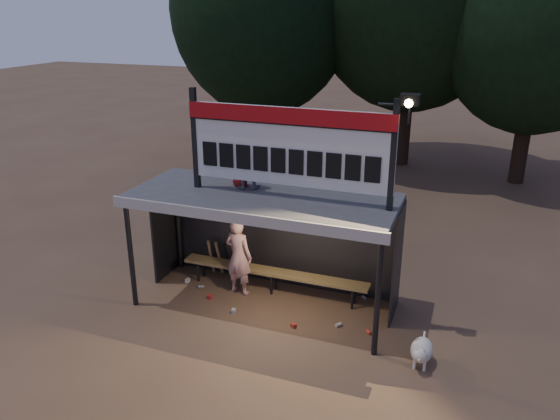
# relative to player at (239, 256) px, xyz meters

# --- Properties ---
(ground) EXTENTS (80.00, 80.00, 0.00)m
(ground) POSITION_rel_player_xyz_m (0.65, -0.28, -0.83)
(ground) COLOR brown
(ground) RESTS_ON ground
(player) EXTENTS (0.67, 0.51, 1.66)m
(player) POSITION_rel_player_xyz_m (0.00, 0.00, 0.00)
(player) COLOR white
(player) RESTS_ON ground
(child_a) EXTENTS (0.67, 0.59, 1.14)m
(child_a) POSITION_rel_player_xyz_m (0.20, -0.01, 2.06)
(child_a) COLOR gray
(child_a) RESTS_ON dugout_shelter
(child_b) EXTENTS (0.53, 0.51, 0.92)m
(child_b) POSITION_rel_player_xyz_m (0.06, 0.05, 1.95)
(child_b) COLOR maroon
(child_b) RESTS_ON dugout_shelter
(dugout_shelter) EXTENTS (5.10, 2.08, 2.32)m
(dugout_shelter) POSITION_rel_player_xyz_m (0.65, -0.04, 1.02)
(dugout_shelter) COLOR #414143
(dugout_shelter) RESTS_ON ground
(scoreboard_assembly) EXTENTS (4.10, 0.27, 1.99)m
(scoreboard_assembly) POSITION_rel_player_xyz_m (1.21, -0.29, 2.50)
(scoreboard_assembly) COLOR black
(scoreboard_assembly) RESTS_ON dugout_shelter
(bench) EXTENTS (4.00, 0.35, 0.48)m
(bench) POSITION_rel_player_xyz_m (0.65, 0.27, -0.40)
(bench) COLOR olive
(bench) RESTS_ON ground
(tree_left) EXTENTS (6.46, 6.46, 9.27)m
(tree_left) POSITION_rel_player_xyz_m (-3.35, 9.72, 4.69)
(tree_left) COLOR black
(tree_left) RESTS_ON ground
(tree_right) EXTENTS (6.08, 6.08, 8.72)m
(tree_right) POSITION_rel_player_xyz_m (5.65, 10.22, 4.36)
(tree_right) COLOR black
(tree_right) RESTS_ON ground
(dog) EXTENTS (0.36, 0.81, 0.49)m
(dog) POSITION_rel_player_xyz_m (3.83, -1.22, -0.55)
(dog) COLOR silver
(dog) RESTS_ON ground
(bats) EXTENTS (0.67, 0.35, 0.84)m
(bats) POSITION_rel_player_xyz_m (-0.63, 0.54, -0.40)
(bats) COLOR #A77E4E
(bats) RESTS_ON ground
(litter) EXTENTS (4.19, 1.60, 0.08)m
(litter) POSITION_rel_player_xyz_m (0.82, -0.36, -0.79)
(litter) COLOR #AC2D1D
(litter) RESTS_ON ground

